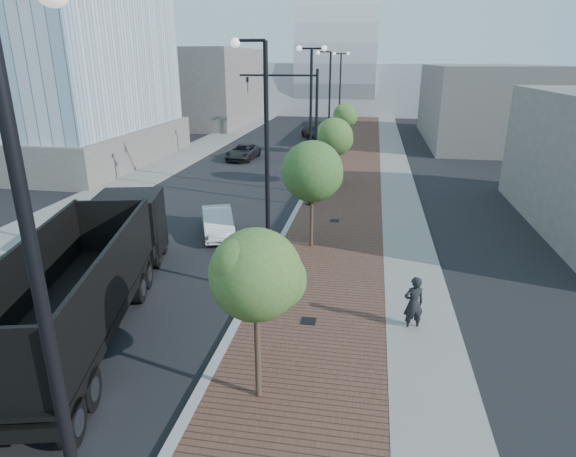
% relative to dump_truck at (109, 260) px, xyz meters
% --- Properties ---
extents(sidewalk, '(7.00, 140.00, 0.12)m').
position_rel_dump_truck_xyz_m(sidewalk, '(8.65, 31.27, -1.45)').
color(sidewalk, '#4C2D23').
rests_on(sidewalk, ground).
extents(concrete_strip, '(2.40, 140.00, 0.13)m').
position_rel_dump_truck_xyz_m(concrete_strip, '(11.35, 31.27, -1.44)').
color(concrete_strip, slate).
rests_on(concrete_strip, ground).
extents(curb, '(0.30, 140.00, 0.14)m').
position_rel_dump_truck_xyz_m(curb, '(5.15, 31.27, -1.44)').
color(curb, gray).
rests_on(curb, ground).
extents(west_sidewalk, '(4.00, 140.00, 0.12)m').
position_rel_dump_truck_xyz_m(west_sidewalk, '(-7.85, 31.27, -1.45)').
color(west_sidewalk, slate).
rests_on(west_sidewalk, ground).
extents(dump_truck, '(5.76, 13.75, 3.57)m').
position_rel_dump_truck_xyz_m(dump_truck, '(0.00, 0.00, 0.00)').
color(dump_truck, black).
rests_on(dump_truck, ground).
extents(white_sedan, '(2.90, 4.42, 1.38)m').
position_rel_dump_truck_xyz_m(white_sedan, '(1.80, 7.31, -0.82)').
color(white_sedan, silver).
rests_on(white_sedan, ground).
extents(dark_car_mid, '(2.54, 4.93, 1.33)m').
position_rel_dump_truck_xyz_m(dark_car_mid, '(-2.09, 26.85, -0.84)').
color(dark_car_mid, black).
rests_on(dark_car_mid, ground).
extents(dark_car_far, '(3.63, 5.23, 1.41)m').
position_rel_dump_truck_xyz_m(dark_car_far, '(2.64, 40.40, -0.80)').
color(dark_car_far, black).
rests_on(dark_car_far, ground).
extents(pedestrian, '(0.82, 0.68, 1.93)m').
position_rel_dump_truck_xyz_m(pedestrian, '(10.99, -0.47, -0.54)').
color(pedestrian, black).
rests_on(pedestrian, ground).
extents(streetlight_0, '(1.72, 0.56, 9.28)m').
position_rel_dump_truck_xyz_m(streetlight_0, '(5.75, -10.73, 3.31)').
color(streetlight_0, black).
rests_on(streetlight_0, ground).
extents(streetlight_1, '(1.44, 0.56, 9.21)m').
position_rel_dump_truck_xyz_m(streetlight_1, '(5.64, 1.27, 2.84)').
color(streetlight_1, black).
rests_on(streetlight_1, ground).
extents(streetlight_2, '(1.72, 0.56, 9.28)m').
position_rel_dump_truck_xyz_m(streetlight_2, '(5.75, 13.27, 3.31)').
color(streetlight_2, black).
rests_on(streetlight_2, ground).
extents(streetlight_3, '(1.44, 0.56, 9.21)m').
position_rel_dump_truck_xyz_m(streetlight_3, '(5.64, 25.27, 2.84)').
color(streetlight_3, black).
rests_on(streetlight_3, ground).
extents(streetlight_4, '(1.72, 0.56, 9.28)m').
position_rel_dump_truck_xyz_m(streetlight_4, '(5.75, 37.27, 3.31)').
color(streetlight_4, black).
rests_on(streetlight_4, ground).
extents(traffic_mast, '(5.09, 0.20, 8.00)m').
position_rel_dump_truck_xyz_m(traffic_mast, '(4.85, 16.27, 3.48)').
color(traffic_mast, black).
rests_on(traffic_mast, ground).
extents(tree_0, '(2.35, 2.29, 4.77)m').
position_rel_dump_truck_xyz_m(tree_0, '(6.80, -4.71, 2.10)').
color(tree_0, '#382619').
rests_on(tree_0, ground).
extents(tree_1, '(2.80, 2.80, 5.14)m').
position_rel_dump_truck_xyz_m(tree_1, '(6.80, 6.29, 2.22)').
color(tree_1, '#382619').
rests_on(tree_1, ground).
extents(tree_2, '(2.63, 2.62, 4.83)m').
position_rel_dump_truck_xyz_m(tree_2, '(6.80, 18.29, 1.99)').
color(tree_2, '#382619').
rests_on(tree_2, ground).
extents(tree_3, '(2.23, 2.15, 4.79)m').
position_rel_dump_truck_xyz_m(tree_3, '(6.80, 30.29, 2.19)').
color(tree_3, '#382619').
rests_on(tree_3, ground).
extents(tower_podium, '(19.00, 19.00, 3.00)m').
position_rel_dump_truck_xyz_m(tower_podium, '(-18.85, 23.27, -0.01)').
color(tower_podium, '#5E5954').
rests_on(tower_podium, ground).
extents(convention_center, '(50.00, 30.00, 50.00)m').
position_rel_dump_truck_xyz_m(convention_center, '(3.15, 76.27, 4.50)').
color(convention_center, '#A4A9AE').
rests_on(convention_center, ground).
extents(commercial_block_nw, '(14.00, 20.00, 10.00)m').
position_rel_dump_truck_xyz_m(commercial_block_nw, '(-14.85, 51.27, 3.49)').
color(commercial_block_nw, '#605B57').
rests_on(commercial_block_nw, ground).
extents(commercial_block_ne, '(12.00, 22.00, 8.00)m').
position_rel_dump_truck_xyz_m(commercial_block_ne, '(21.15, 41.27, 2.49)').
color(commercial_block_ne, '#68625D').
rests_on(commercial_block_ne, ground).
extents(utility_cover_1, '(0.50, 0.50, 0.02)m').
position_rel_dump_truck_xyz_m(utility_cover_1, '(7.55, -0.73, -1.38)').
color(utility_cover_1, black).
rests_on(utility_cover_1, sidewalk).
extents(utility_cover_2, '(0.50, 0.50, 0.02)m').
position_rel_dump_truck_xyz_m(utility_cover_2, '(7.55, 10.27, -1.38)').
color(utility_cover_2, black).
rests_on(utility_cover_2, sidewalk).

